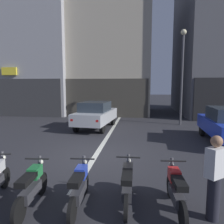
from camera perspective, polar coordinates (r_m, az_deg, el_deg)
ground_plane at (r=8.17m, az=-4.33°, el=-11.47°), size 120.00×120.00×0.00m
lane_centre_line at (r=13.92m, az=0.66°, el=-3.71°), size 0.20×18.00×0.01m
building_corner_left at (r=25.06m, az=-22.07°, el=21.87°), size 10.70×9.05×18.49m
building_mid_block at (r=21.67m, az=-1.98°, el=14.12°), size 8.71×7.68×10.59m
car_silver_crossing_near at (r=12.98m, az=-4.40°, el=-0.56°), size 2.17×4.26×1.64m
street_lamp at (r=14.84m, az=18.42°, el=11.40°), size 0.36×0.36×6.20m
motorcycle_green_row_left_mid at (r=5.07m, az=-20.82°, el=-18.26°), size 0.55×1.67×0.98m
motorcycle_blue_row_centre at (r=4.82m, az=-8.78°, el=-19.25°), size 0.55×1.67×0.98m
motorcycle_black_row_right_mid at (r=4.88m, az=4.17°, el=-18.85°), size 0.55×1.67×0.98m
motorcycle_red_row_rightmost at (r=4.83m, az=16.84°, el=-19.40°), size 0.55×1.67×0.98m
person_by_motorcycles at (r=4.64m, az=25.90°, el=-15.59°), size 0.42×0.39×1.67m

